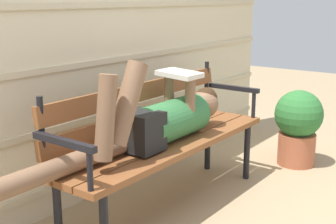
{
  "coord_description": "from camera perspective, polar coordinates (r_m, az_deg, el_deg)",
  "views": [
    {
      "loc": [
        -2.18,
        -1.45,
        1.3
      ],
      "look_at": [
        0.0,
        0.16,
        0.63
      ],
      "focal_mm": 49.46,
      "sensor_mm": 36.0,
      "label": 1
    }
  ],
  "objects": [
    {
      "name": "ground_plane",
      "position": [
        2.92,
        2.55,
        -12.5
      ],
      "size": [
        12.0,
        12.0,
        0.0
      ],
      "primitive_type": "plane",
      "color": "tan"
    },
    {
      "name": "house_siding",
      "position": [
        3.06,
        -8.41,
        12.94
      ],
      "size": [
        4.23,
        0.08,
        2.51
      ],
      "color": "beige",
      "rests_on": "ground"
    },
    {
      "name": "park_bench",
      "position": [
        2.87,
        -1.06,
        -2.57
      ],
      "size": [
        1.68,
        0.45,
        0.83
      ],
      "color": "brown",
      "rests_on": "ground"
    },
    {
      "name": "reclining_person",
      "position": [
        2.72,
        -1.24,
        -0.96
      ],
      "size": [
        1.67,
        0.25,
        0.54
      ],
      "color": "#33703D"
    },
    {
      "name": "potted_plant",
      "position": [
        3.78,
        15.74,
        -1.46
      ],
      "size": [
        0.38,
        0.38,
        0.6
      ],
      "color": "#AD5B3D",
      "rests_on": "ground"
    }
  ]
}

